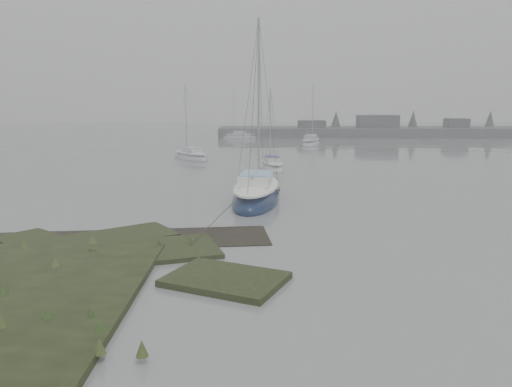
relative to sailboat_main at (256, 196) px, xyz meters
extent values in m
plane|color=slate|center=(-1.50, 18.02, -0.33)|extent=(160.00, 160.00, 0.00)
cube|color=#4C4F51|center=(24.50, 50.02, 0.27)|extent=(60.00, 8.00, 1.60)
cube|color=#424247|center=(8.50, 49.02, 1.07)|extent=(4.00, 3.00, 2.20)
cube|color=#424247|center=(18.50, 49.02, 1.47)|extent=(6.00, 3.00, 3.00)
cube|color=#424247|center=(30.50, 49.02, 1.22)|extent=(3.00, 3.00, 2.50)
cone|color=#384238|center=(12.50, 51.02, 1.87)|extent=(2.00, 2.00, 3.50)
cone|color=#384238|center=(24.50, 51.02, 1.87)|extent=(2.00, 2.00, 3.50)
cone|color=#384238|center=(36.50, 51.02, 1.87)|extent=(2.00, 2.00, 3.50)
ellipsoid|color=#0D1A3A|center=(0.00, 0.02, -0.20)|extent=(3.42, 7.87, 1.85)
ellipsoid|color=white|center=(0.00, 0.02, 0.54)|extent=(2.81, 6.83, 0.52)
cube|color=white|center=(-0.04, -0.31, 0.99)|extent=(1.94, 2.79, 0.54)
cube|color=#8CC1DB|center=(-0.04, -0.31, 1.30)|extent=(1.81, 2.56, 0.09)
cylinder|color=#939399|center=(0.12, 0.99, 5.27)|extent=(0.12, 0.12, 8.70)
cylinder|color=#939399|center=(-0.07, -0.52, 1.30)|extent=(0.47, 3.03, 0.10)
ellipsoid|color=silver|center=(1.27, 13.18, -0.25)|extent=(2.50, 5.21, 1.21)
ellipsoid|color=silver|center=(1.27, 13.18, 0.24)|extent=(2.06, 4.52, 0.34)
cube|color=silver|center=(1.31, 12.97, 0.54)|extent=(1.36, 1.88, 0.36)
cube|color=#13174B|center=(1.31, 12.97, 0.74)|extent=(1.26, 1.72, 0.06)
cylinder|color=#939399|center=(1.16, 13.81, 3.35)|extent=(0.08, 0.08, 5.72)
cylinder|color=#939399|center=(1.33, 12.83, 0.74)|extent=(0.42, 1.98, 0.06)
ellipsoid|color=#A0A7AA|center=(-6.20, 19.96, -0.24)|extent=(4.67, 5.34, 1.31)
ellipsoid|color=white|center=(-6.20, 19.96, 0.28)|extent=(3.97, 4.58, 0.37)
cube|color=white|center=(-6.06, 19.77, 0.60)|extent=(2.04, 2.16, 0.38)
cube|color=#B2B5BD|center=(-6.06, 19.77, 0.82)|extent=(1.88, 1.99, 0.06)
cylinder|color=#939399|center=(-6.63, 20.50, 3.62)|extent=(0.08, 0.08, 6.14)
cylinder|color=#939399|center=(-5.97, 19.65, 0.82)|extent=(1.36, 1.75, 0.07)
ellipsoid|color=silver|center=(6.91, 35.15, -0.23)|extent=(3.58, 6.27, 1.45)
ellipsoid|color=silver|center=(6.91, 35.15, 0.35)|extent=(2.99, 5.43, 0.41)
cube|color=silver|center=(6.84, 34.90, 0.71)|extent=(1.81, 2.32, 0.43)
cube|color=silver|center=(6.84, 34.90, 0.94)|extent=(1.68, 2.14, 0.07)
cylinder|color=#939399|center=(7.13, 35.88, 4.05)|extent=(0.09, 0.09, 6.81)
cylinder|color=#939399|center=(6.79, 34.74, 0.94)|extent=(0.75, 2.31, 0.08)
ellipsoid|color=#B1B5BB|center=(-2.52, 46.23, -0.24)|extent=(5.44, 2.40, 1.28)
ellipsoid|color=silver|center=(-2.52, 46.23, 0.27)|extent=(4.73, 1.97, 0.36)
cube|color=silver|center=(-2.30, 46.20, 0.58)|extent=(1.94, 1.35, 0.38)
cube|color=silver|center=(-2.30, 46.20, 0.79)|extent=(1.78, 1.26, 0.06)
cylinder|color=#939399|center=(-3.19, 46.32, 3.54)|extent=(0.08, 0.08, 6.01)
cylinder|color=#939399|center=(-2.15, 46.18, 0.79)|extent=(2.10, 0.34, 0.07)
camera|label=1|loc=(-0.08, -27.20, 5.25)|focal=35.00mm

